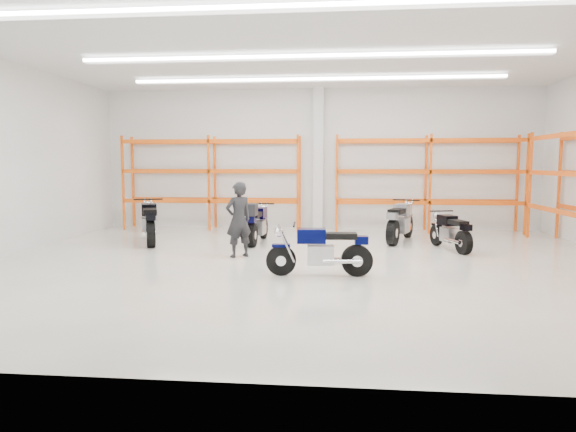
# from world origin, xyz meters

# --- Properties ---
(ground) EXTENTS (14.00, 14.00, 0.00)m
(ground) POSITION_xyz_m (0.00, 0.00, 0.00)
(ground) COLOR beige
(ground) RESTS_ON ground
(room_shell) EXTENTS (14.02, 12.02, 4.51)m
(room_shell) POSITION_xyz_m (0.00, 0.03, 3.28)
(room_shell) COLOR silver
(room_shell) RESTS_ON ground
(motorcycle_main) EXTENTS (2.02, 0.67, 0.99)m
(motorcycle_main) POSITION_xyz_m (0.39, -1.13, 0.47)
(motorcycle_main) COLOR black
(motorcycle_main) RESTS_ON ground
(motorcycle_back_a) EXTENTS (1.12, 2.22, 1.15)m
(motorcycle_back_a) POSITION_xyz_m (-4.35, 2.40, 0.54)
(motorcycle_back_a) COLOR black
(motorcycle_back_a) RESTS_ON ground
(motorcycle_back_b) EXTENTS (0.70, 2.19, 1.12)m
(motorcycle_back_b) POSITION_xyz_m (-1.50, 2.59, 0.54)
(motorcycle_back_b) COLOR black
(motorcycle_back_b) RESTS_ON ground
(motorcycle_back_c) EXTENTS (1.08, 2.18, 1.12)m
(motorcycle_back_c) POSITION_xyz_m (2.31, 3.29, 0.52)
(motorcycle_back_c) COLOR black
(motorcycle_back_c) RESTS_ON ground
(motorcycle_back_d) EXTENTS (0.78, 1.86, 0.94)m
(motorcycle_back_d) POSITION_xyz_m (3.41, 2.03, 0.44)
(motorcycle_back_d) COLOR black
(motorcycle_back_d) RESTS_ON ground
(standing_man) EXTENTS (0.74, 0.70, 1.71)m
(standing_man) POSITION_xyz_m (-1.60, 0.66, 0.86)
(standing_man) COLOR black
(standing_man) RESTS_ON ground
(structural_column) EXTENTS (0.32, 0.32, 4.50)m
(structural_column) POSITION_xyz_m (0.00, 5.82, 2.25)
(structural_column) COLOR white
(structural_column) RESTS_ON ground
(pallet_racking_back_left) EXTENTS (5.67, 0.87, 3.00)m
(pallet_racking_back_left) POSITION_xyz_m (-3.40, 5.48, 1.79)
(pallet_racking_back_left) COLOR #F75416
(pallet_racking_back_left) RESTS_ON ground
(pallet_racking_back_right) EXTENTS (5.67, 0.87, 3.00)m
(pallet_racking_back_right) POSITION_xyz_m (3.40, 5.48, 1.79)
(pallet_racking_back_right) COLOR #F75416
(pallet_racking_back_right) RESTS_ON ground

